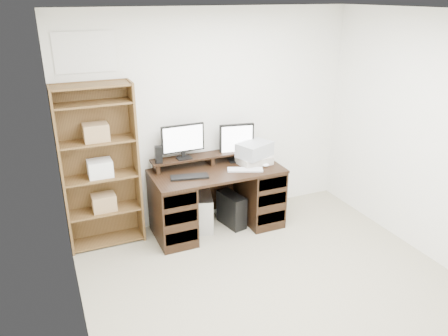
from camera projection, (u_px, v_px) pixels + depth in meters
room at (306, 181)px, 3.43m from camera, size 3.54×4.04×2.54m
desk at (217, 198)px, 5.11m from camera, size 1.50×0.70×0.75m
riser_shelf at (210, 156)px, 5.12m from camera, size 1.40×0.22×0.12m
monitor_wide at (183, 140)px, 4.91m from camera, size 0.50×0.13×0.40m
monitor_small at (237, 141)px, 5.17m from camera, size 0.41×0.18×0.45m
speaker at (159, 155)px, 4.82m from camera, size 0.08×0.08×0.19m
keyboard_black at (189, 177)px, 4.76m from camera, size 0.43×0.22×0.02m
keyboard_white at (245, 170)px, 4.96m from camera, size 0.42×0.26×0.02m
mouse at (266, 165)px, 5.07m from camera, size 0.10×0.08×0.03m
printer at (254, 160)px, 5.14m from camera, size 0.39×0.31×0.09m
basket at (255, 150)px, 5.09m from camera, size 0.46×0.40×0.17m
tower_silver at (204, 211)px, 5.19m from camera, size 0.30×0.46×0.42m
tower_black at (231, 210)px, 5.25m from camera, size 0.25×0.43×0.40m
bookshelf at (100, 166)px, 4.64m from camera, size 0.80×0.30×1.80m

